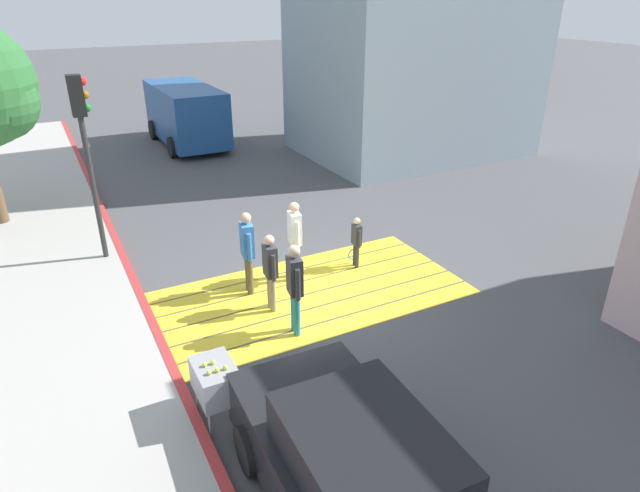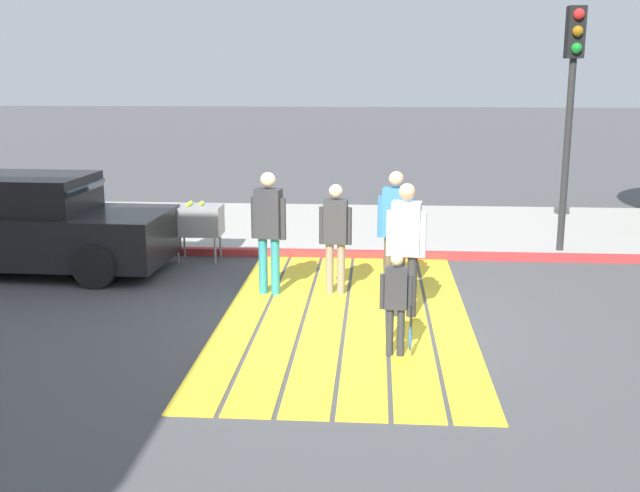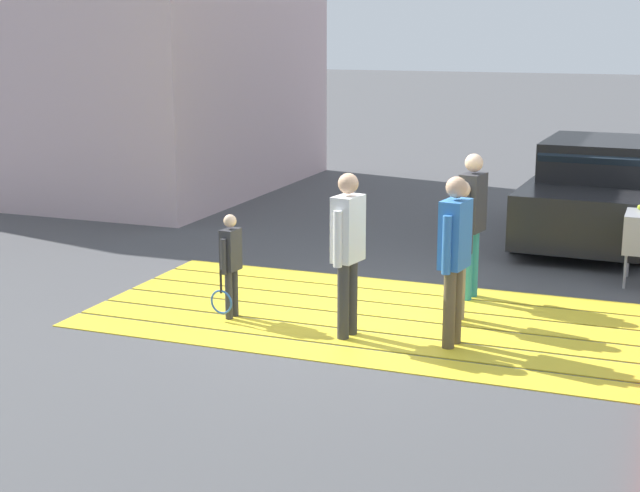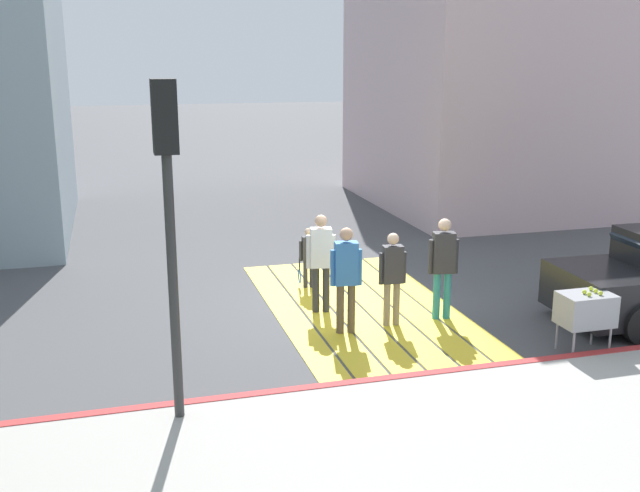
{
  "view_description": "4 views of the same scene",
  "coord_description": "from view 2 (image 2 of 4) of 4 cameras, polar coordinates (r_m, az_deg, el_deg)",
  "views": [
    {
      "loc": [
        -4.48,
        -8.91,
        5.8
      ],
      "look_at": [
        0.15,
        -0.08,
        1.11
      ],
      "focal_mm": 30.58,
      "sensor_mm": 36.0,
      "label": 1
    },
    {
      "loc": [
        9.8,
        0.36,
        3.21
      ],
      "look_at": [
        0.73,
        -0.29,
        1.12
      ],
      "focal_mm": 43.02,
      "sensor_mm": 36.0,
      "label": 2
    },
    {
      "loc": [
        -3.23,
        9.95,
        3.28
      ],
      "look_at": [
        0.59,
        0.06,
        0.8
      ],
      "focal_mm": 52.96,
      "sensor_mm": 36.0,
      "label": 3
    },
    {
      "loc": [
        -12.3,
        4.24,
        4.5
      ],
      "look_at": [
        0.79,
        0.57,
        1.02
      ],
      "focal_mm": 42.01,
      "sensor_mm": 36.0,
      "label": 4
    }
  ],
  "objects": [
    {
      "name": "pedestrian_adult_trailing",
      "position": [
        10.05,
        6.41,
        0.43
      ],
      "size": [
        0.29,
        0.52,
        1.79
      ],
      "color": "#333338",
      "rests_on": "ground"
    },
    {
      "name": "crosswalk_stripes",
      "position": [
        10.32,
        1.93,
        -5.15
      ],
      "size": [
        6.4,
        3.25,
        0.01
      ],
      "color": "yellow",
      "rests_on": "ground"
    },
    {
      "name": "sidewalk_west",
      "position": [
        15.72,
        2.74,
        1.38
      ],
      "size": [
        4.8,
        40.0,
        0.12
      ],
      "primitive_type": "cube",
      "color": "#ADA8A0",
      "rests_on": "ground"
    },
    {
      "name": "car_parked_near_curb",
      "position": [
        13.26,
        -20.51,
        1.36
      ],
      "size": [
        2.1,
        4.36,
        1.57
      ],
      "color": "black",
      "rests_on": "ground"
    },
    {
      "name": "ground_plane",
      "position": [
        10.32,
        1.93,
        -5.18
      ],
      "size": [
        120.0,
        120.0,
        0.0
      ],
      "primitive_type": "plane",
      "color": "#4C4C4F"
    },
    {
      "name": "traffic_light_corner",
      "position": [
        13.77,
        18.24,
        11.6
      ],
      "size": [
        0.39,
        0.28,
        4.24
      ],
      "color": "#2D2D2D",
      "rests_on": "ground"
    },
    {
      "name": "pedestrian_adult_side",
      "position": [
        11.04,
        -3.85,
        1.63
      ],
      "size": [
        0.29,
        0.52,
        1.8
      ],
      "color": "teal",
      "rests_on": "ground"
    },
    {
      "name": "pedestrian_adult_lead",
      "position": [
        11.14,
        5.63,
        1.72
      ],
      "size": [
        0.28,
        0.52,
        1.8
      ],
      "color": "brown",
      "rests_on": "ground"
    },
    {
      "name": "curb_painted",
      "position": [
        13.43,
        2.48,
        -0.6
      ],
      "size": [
        0.16,
        40.0,
        0.13
      ],
      "primitive_type": "cube",
      "color": "#BC3333",
      "rests_on": "ground"
    },
    {
      "name": "pedestrian_child_with_racket",
      "position": [
        8.72,
        5.74,
        -3.97
      ],
      "size": [
        0.29,
        0.38,
        1.22
      ],
      "color": "#333338",
      "rests_on": "ground"
    },
    {
      "name": "pedestrian_teen_behind",
      "position": [
        11.04,
        1.16,
        1.12
      ],
      "size": [
        0.23,
        0.48,
        1.63
      ],
      "color": "gray",
      "rests_on": "ground"
    },
    {
      "name": "tennis_ball_cart",
      "position": [
        13.29,
        -9.03,
        1.89
      ],
      "size": [
        0.56,
        0.8,
        1.02
      ],
      "color": "#99999E",
      "rests_on": "ground"
    }
  ]
}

